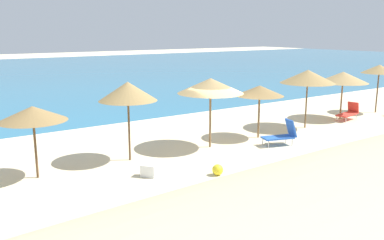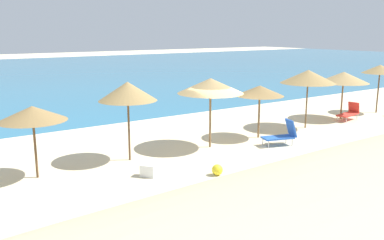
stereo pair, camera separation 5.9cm
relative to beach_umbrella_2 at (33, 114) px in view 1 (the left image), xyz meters
The scene contains 13 objects.
ground_plane 7.59m from the beach_umbrella_2, ahead, with size 160.00×160.00×0.00m, color beige.
sea_water 35.30m from the beach_umbrella_2, 78.22° to the left, with size 160.00×56.92×0.01m, color teal.
beach_umbrella_2 is the anchor object (origin of this frame).
beach_umbrella_3 3.38m from the beach_umbrella_2, ahead, with size 2.13×2.13×2.93m.
beach_umbrella_4 6.89m from the beach_umbrella_2, ahead, with size 2.69×2.69×2.86m.
beach_umbrella_5 9.63m from the beach_umbrella_2, ahead, with size 2.14×2.14×2.36m.
beach_umbrella_6 12.90m from the beach_umbrella_2, ahead, with size 2.66×2.66×2.87m.
beach_umbrella_7 16.21m from the beach_umbrella_2, ahead, with size 2.67×2.67×2.57m.
beach_umbrella_8 19.44m from the beach_umbrella_2, ahead, with size 2.02×2.02×2.81m.
lounge_chair_1 9.86m from the beach_umbrella_2, 10.53° to the right, with size 1.53×1.00×1.08m.
lounge_chair_3 16.39m from the beach_umbrella_2, ahead, with size 1.63×0.85×0.92m.
beach_ball 6.25m from the beach_umbrella_2, 32.46° to the right, with size 0.37×0.37×0.37m, color yellow.
cooler_box 4.13m from the beach_umbrella_2, 32.98° to the right, with size 0.50×0.31×0.40m, color white.
Camera 1 is at (-10.39, -12.34, 4.72)m, focal length 38.81 mm.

